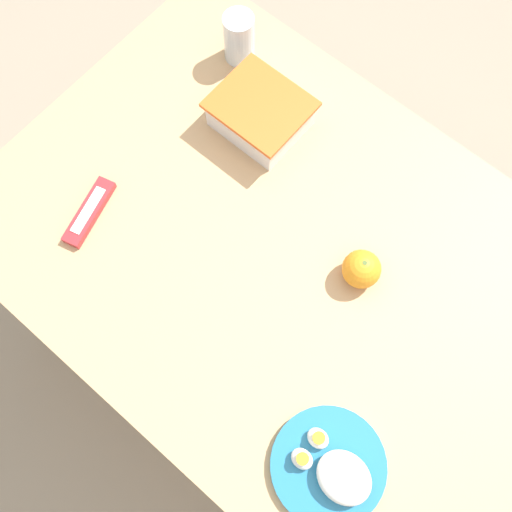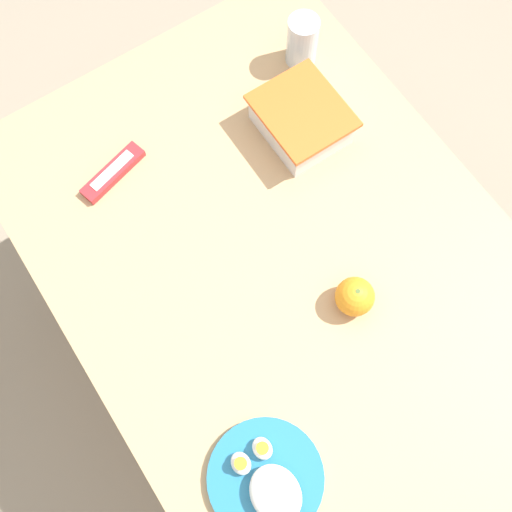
% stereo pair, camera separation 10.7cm
% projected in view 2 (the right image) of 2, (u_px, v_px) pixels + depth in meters
% --- Properties ---
extents(ground_plane, '(10.00, 10.00, 0.00)m').
position_uv_depth(ground_plane, '(279.00, 343.00, 1.90)').
color(ground_plane, gray).
extents(table, '(1.29, 0.88, 0.75)m').
position_uv_depth(table, '(291.00, 282.00, 1.26)').
color(table, tan).
rests_on(table, ground_plane).
extents(food_container, '(0.19, 0.17, 0.08)m').
position_uv_depth(food_container, '(301.00, 121.00, 1.27)').
color(food_container, white).
rests_on(food_container, table).
extents(orange_fruit, '(0.08, 0.08, 0.08)m').
position_uv_depth(orange_fruit, '(355.00, 297.00, 1.14)').
color(orange_fruit, orange).
rests_on(orange_fruit, table).
extents(rice_plate, '(0.21, 0.21, 0.06)m').
position_uv_depth(rice_plate, '(268.00, 481.00, 1.05)').
color(rice_plate, teal).
rests_on(rice_plate, table).
extents(candy_bar, '(0.08, 0.16, 0.02)m').
position_uv_depth(candy_bar, '(113.00, 172.00, 1.26)').
color(candy_bar, '#B7282D').
rests_on(candy_bar, table).
extents(drinking_glass, '(0.07, 0.07, 0.12)m').
position_uv_depth(drinking_glass, '(302.00, 41.00, 1.31)').
color(drinking_glass, silver).
rests_on(drinking_glass, table).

